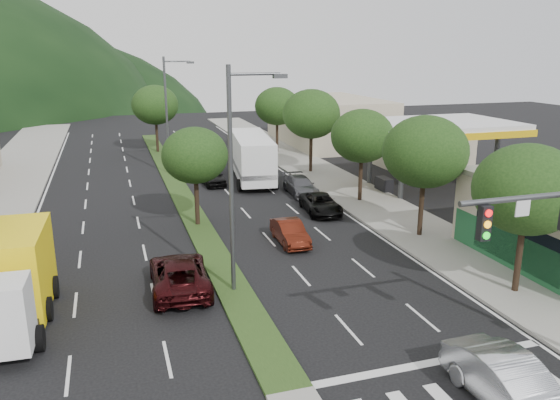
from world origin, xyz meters
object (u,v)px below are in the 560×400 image
object	(u,v)px
suv_maroon	(179,274)
box_truck	(11,282)
streetlight_mid	(169,110)
tree_med_near	(195,156)
car_queue_c	(290,232)
motorhome	(252,157)
car_queue_d	(321,204)
car_queue_a	(212,176)
tree_r_a	(527,189)
tree_r_c	(362,136)
car_queue_b	(301,186)
tree_med_far	(155,105)
tree_r_b	(425,152)
tree_r_e	(277,106)
sedan_silver	(511,385)
tree_r_d	(311,114)
streetlight_near	(236,171)

from	to	relation	value
suv_maroon	box_truck	xyz separation A→B (m)	(-6.70, -0.94, 0.92)
streetlight_mid	tree_med_near	bearing A→B (deg)	-90.78
car_queue_c	motorhome	world-z (taller)	motorhome
car_queue_d	motorhome	size ratio (longest dim) A/B	0.45
car_queue_a	motorhome	bearing A→B (deg)	2.89
tree_r_a	car_queue_a	distance (m)	26.28
tree_r_c	suv_maroon	size ratio (longest dim) A/B	1.18
car_queue_b	box_truck	distance (m)	23.39
tree_r_c	tree_med_far	bearing A→B (deg)	116.57
tree_r_b	car_queue_a	distance (m)	19.18
tree_r_a	tree_med_near	bearing A→B (deg)	130.60
tree_r_e	motorhome	xyz separation A→B (m)	(-5.69, -11.23, -2.90)
car_queue_b	motorhome	world-z (taller)	motorhome
suv_maroon	car_queue_d	world-z (taller)	suv_maroon
sedan_silver	tree_med_near	bearing A→B (deg)	104.95
tree_r_d	car_queue_b	xyz separation A→B (m)	(-3.34, -6.73, -4.52)
car_queue_b	box_truck	world-z (taller)	box_truck
tree_med_near	car_queue_b	bearing A→B (deg)	31.33
tree_med_near	tree_med_far	world-z (taller)	tree_med_far
tree_r_a	tree_r_d	size ratio (longest dim) A/B	0.93
tree_med_near	car_queue_d	bearing A→B (deg)	1.87
motorhome	tree_r_c	bearing A→B (deg)	-49.40
tree_r_c	car_queue_d	size ratio (longest dim) A/B	1.43
tree_r_a	motorhome	xyz separation A→B (m)	(-5.69, 24.77, -2.83)
sedan_silver	box_truck	world-z (taller)	box_truck
tree_med_far	box_truck	world-z (taller)	tree_med_far
tree_r_a	tree_med_far	size ratio (longest dim) A/B	0.96
tree_r_a	tree_r_d	world-z (taller)	tree_r_d
suv_maroon	motorhome	bearing A→B (deg)	-110.66
tree_med_far	streetlight_near	distance (m)	36.01
car_queue_d	box_truck	world-z (taller)	box_truck
tree_r_e	car_queue_d	xyz separation A→B (m)	(-3.70, -21.73, -4.26)
tree_r_c	suv_maroon	bearing A→B (deg)	-142.21
tree_r_a	tree_r_d	distance (m)	26.00
car_queue_d	tree_med_near	bearing A→B (deg)	-172.44
tree_r_b	streetlight_near	size ratio (longest dim) A/B	0.69
tree_r_c	box_truck	distance (m)	24.39
tree_r_a	car_queue_d	distance (m)	15.33
car_queue_b	car_queue_d	world-z (taller)	car_queue_b
streetlight_near	car_queue_c	bearing A→B (deg)	51.13
streetlight_mid	suv_maroon	bearing A→B (deg)	-95.94
tree_r_e	motorhome	size ratio (longest dim) A/B	0.67
suv_maroon	car_queue_b	world-z (taller)	suv_maroon
tree_med_near	streetlight_mid	distance (m)	15.05
box_truck	suv_maroon	bearing A→B (deg)	-169.93
tree_r_d	streetlight_mid	xyz separation A→B (m)	(-11.79, 3.00, 0.40)
tree_r_c	sedan_silver	bearing A→B (deg)	-104.48
car_queue_d	car_queue_c	bearing A→B (deg)	-121.90
tree_r_b	car_queue_c	size ratio (longest dim) A/B	1.77
tree_r_b	car_queue_d	bearing A→B (deg)	120.52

